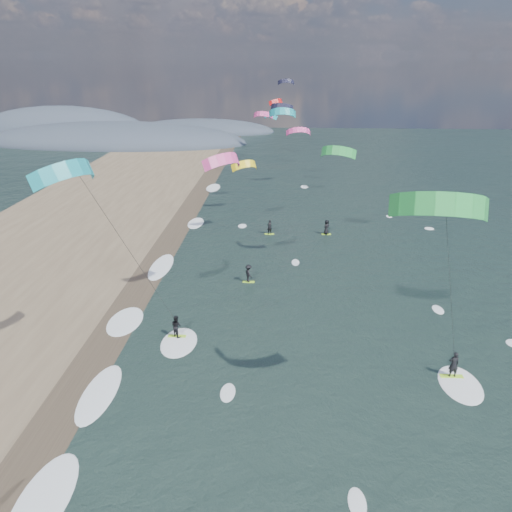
{
  "coord_description": "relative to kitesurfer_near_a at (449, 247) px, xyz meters",
  "views": [
    {
      "loc": [
        0.72,
        -18.91,
        19.45
      ],
      "look_at": [
        -1.0,
        12.0,
        7.0
      ],
      "focal_mm": 35.0,
      "sensor_mm": 36.0,
      "label": 1
    }
  ],
  "objects": [
    {
      "name": "shoreline_surf",
      "position": [
        -19.54,
        10.77,
        -10.91
      ],
      "size": [
        2.4,
        79.4,
        0.11
      ],
      "color": "white",
      "rests_on": "ground"
    },
    {
      "name": "wet_sand_strip",
      "position": [
        -20.74,
        6.02,
        -10.9
      ],
      "size": [
        3.0,
        240.0,
        0.0
      ],
      "primitive_type": "cube",
      "color": "#382D23",
      "rests_on": "ground"
    },
    {
      "name": "coastal_hills",
      "position": [
        -53.58,
        103.88,
        -10.91
      ],
      "size": [
        80.0,
        41.0,
        15.0
      ],
      "color": "#3D4756",
      "rests_on": "ground"
    },
    {
      "name": "ground",
      "position": [
        -8.74,
        -3.98,
        -10.91
      ],
      "size": [
        260.0,
        260.0,
        0.0
      ],
      "primitive_type": "plane",
      "color": "black",
      "rests_on": "ground"
    },
    {
      "name": "far_kitesurfers",
      "position": [
        -8.03,
        25.97,
        -10.03
      ],
      "size": [
        9.27,
        14.89,
        1.77
      ],
      "color": "#ABF22A",
      "rests_on": "ground"
    },
    {
      "name": "bg_kite_field",
      "position": [
        -8.82,
        51.61,
        0.44
      ],
      "size": [
        11.89,
        76.05,
        7.48
      ],
      "color": "#D83F8C",
      "rests_on": "ground"
    },
    {
      "name": "kitesurfer_near_a",
      "position": [
        0.0,
        0.0,
        0.0
      ],
      "size": [
        7.92,
        8.56,
        14.38
      ],
      "color": "#ABF22A",
      "rests_on": "ground"
    },
    {
      "name": "kitesurfer_near_b",
      "position": [
        -18.05,
        4.67,
        -1.19
      ],
      "size": [
        6.79,
        9.34,
        14.84
      ],
      "color": "#ABF22A",
      "rests_on": "ground"
    }
  ]
}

